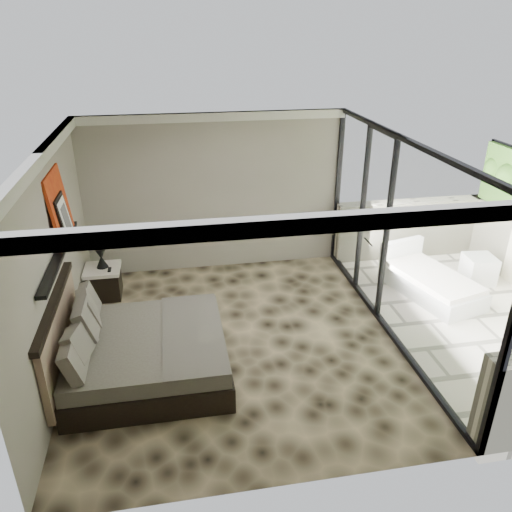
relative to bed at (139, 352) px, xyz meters
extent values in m
plane|color=black|center=(1.29, 0.49, -0.33)|extent=(5.00, 5.00, 0.00)
cube|color=silver|center=(1.29, 0.49, 2.46)|extent=(4.50, 5.00, 0.02)
cube|color=gray|center=(1.29, 2.98, 1.07)|extent=(4.50, 0.02, 2.80)
cube|color=gray|center=(-0.95, 0.49, 1.07)|extent=(0.02, 5.00, 2.80)
cube|color=white|center=(3.54, 0.49, 1.07)|extent=(0.08, 5.00, 2.80)
cube|color=beige|center=(5.04, 0.49, -0.39)|extent=(3.00, 5.00, 0.12)
cube|color=black|center=(-0.89, 0.59, 1.17)|extent=(0.12, 2.20, 0.05)
cube|color=black|center=(0.11, 0.00, -0.16)|extent=(1.98, 1.88, 0.34)
cube|color=#575248|center=(0.11, 0.00, 0.11)|extent=(1.92, 1.82, 0.21)
cube|color=#4D4C43|center=(0.68, 0.00, 0.22)|extent=(0.75, 1.86, 0.03)
cube|color=#90735B|center=(-0.91, 0.00, 0.32)|extent=(0.08, 1.98, 0.94)
cube|color=black|center=(-0.65, 2.17, -0.05)|extent=(0.74, 0.74, 0.57)
cone|color=black|center=(-0.64, 2.19, 0.27)|extent=(0.19, 0.19, 0.17)
cone|color=black|center=(-0.64, 2.19, 0.44)|extent=(0.19, 0.19, 0.17)
cylinder|color=white|center=(-0.64, 2.19, 0.68)|extent=(0.33, 0.33, 0.23)
cube|color=#A3250E|center=(-0.90, 1.09, 1.64)|extent=(0.13, 0.90, 0.90)
cube|color=black|center=(-0.85, 1.02, 1.49)|extent=(0.11, 0.50, 0.60)
cube|color=silver|center=(5.71, 1.55, -0.09)|extent=(0.53, 0.53, 0.48)
cube|color=silver|center=(4.69, 1.28, -0.19)|extent=(1.26, 1.87, 0.30)
cube|color=white|center=(4.69, 1.28, 0.01)|extent=(1.20, 1.75, 0.09)
cube|color=silver|center=(4.48, 2.05, 0.15)|extent=(0.86, 0.34, 0.37)
camera|label=1|loc=(0.55, -5.38, 3.79)|focal=35.00mm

